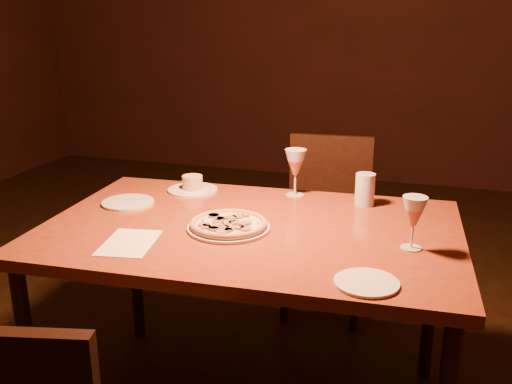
% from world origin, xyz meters
% --- Properties ---
extents(back_wall, '(6.00, 0.04, 3.00)m').
position_xyz_m(back_wall, '(0.00, 3.50, 1.50)').
color(back_wall, '#371411').
rests_on(back_wall, floor).
extents(dining_table, '(1.51, 1.02, 0.78)m').
position_xyz_m(dining_table, '(0.24, 0.05, 0.71)').
color(dining_table, brown).
rests_on(dining_table, floor).
extents(chair_far, '(0.47, 0.47, 0.90)m').
position_xyz_m(chair_far, '(0.34, 1.01, 0.51)').
color(chair_far, black).
rests_on(chair_far, floor).
extents(pizza_plate, '(0.29, 0.29, 0.03)m').
position_xyz_m(pizza_plate, '(0.18, -0.00, 0.80)').
color(pizza_plate, silver).
rests_on(pizza_plate, dining_table).
extents(ramekin_saucer, '(0.21, 0.21, 0.07)m').
position_xyz_m(ramekin_saucer, '(-0.12, 0.37, 0.80)').
color(ramekin_saucer, silver).
rests_on(ramekin_saucer, dining_table).
extents(wine_glass_far, '(0.09, 0.09, 0.19)m').
position_xyz_m(wine_glass_far, '(0.31, 0.44, 0.88)').
color(wine_glass_far, '#B3594A').
rests_on(wine_glass_far, dining_table).
extents(wine_glass_right, '(0.08, 0.08, 0.17)m').
position_xyz_m(wine_glass_right, '(0.80, 0.01, 0.87)').
color(wine_glass_right, '#B3594A').
rests_on(wine_glass_right, dining_table).
extents(water_tumbler, '(0.08, 0.08, 0.13)m').
position_xyz_m(water_tumbler, '(0.60, 0.40, 0.84)').
color(water_tumbler, silver).
rests_on(water_tumbler, dining_table).
extents(side_plate_left, '(0.20, 0.20, 0.01)m').
position_xyz_m(side_plate_left, '(-0.29, 0.14, 0.79)').
color(side_plate_left, silver).
rests_on(side_plate_left, dining_table).
extents(side_plate_near, '(0.18, 0.18, 0.01)m').
position_xyz_m(side_plate_near, '(0.69, -0.28, 0.79)').
color(side_plate_near, silver).
rests_on(side_plate_near, dining_table).
extents(menu_card, '(0.20, 0.26, 0.00)m').
position_xyz_m(menu_card, '(-0.09, -0.22, 0.78)').
color(menu_card, white).
rests_on(menu_card, dining_table).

